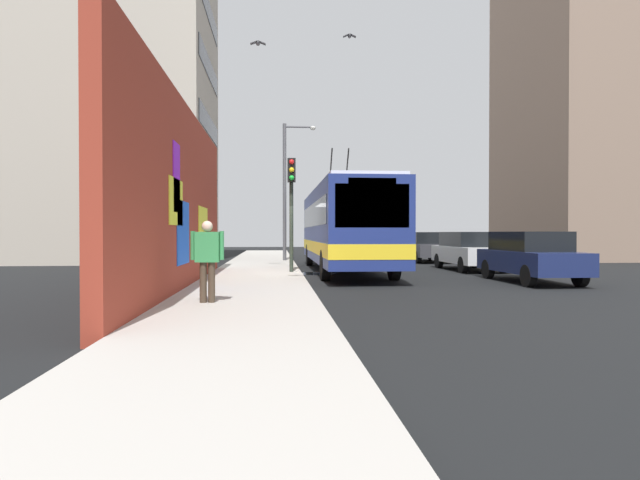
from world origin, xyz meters
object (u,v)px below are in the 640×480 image
parked_car_dark_gray (425,246)px  traffic_light (291,195)px  parked_car_white (469,250)px  street_lamp (288,182)px  parked_car_navy (530,256)px  city_bus (344,225)px  pedestrian_near_wall (207,255)px

parked_car_dark_gray → traffic_light: size_ratio=1.10×
parked_car_white → street_lamp: street_lamp is taller
parked_car_navy → parked_car_dark_gray: (11.62, -0.00, 0.00)m
parked_car_white → traffic_light: bearing=107.8°
traffic_light → parked_car_navy: bearing=-111.4°
parked_car_dark_gray → parked_car_white: bearing=-180.0°
parked_car_navy → city_bus: bearing=46.3°
parked_car_white → street_lamp: bearing=51.8°
city_bus → pedestrian_near_wall: city_bus is taller
parked_car_dark_gray → pedestrian_near_wall: size_ratio=2.73×
city_bus → pedestrian_near_wall: (-10.14, 4.07, -0.74)m
parked_car_navy → parked_car_white: same height
street_lamp → city_bus: bearing=-160.9°
parked_car_navy → pedestrian_near_wall: size_ratio=2.65×
parked_car_dark_gray → street_lamp: 8.00m
pedestrian_near_wall → street_lamp: (16.15, -2.00, 2.99)m
parked_car_navy → pedestrian_near_wall: pedestrian_near_wall is taller
parked_car_navy → parked_car_white: (5.25, -0.00, 0.00)m
parked_car_white → parked_car_dark_gray: 6.37m
city_bus → parked_car_dark_gray: (6.65, -5.20, -1.01)m
city_bus → parked_car_dark_gray: size_ratio=2.77×
parked_car_dark_gray → pedestrian_near_wall: pedestrian_near_wall is taller
parked_car_white → pedestrian_near_wall: 13.95m
traffic_light → street_lamp: street_lamp is taller
city_bus → parked_car_navy: bearing=-133.7°
city_bus → parked_car_navy: (-4.97, -5.20, -1.01)m
city_bus → parked_car_navy: size_ratio=2.85×
street_lamp → parked_car_navy: bearing=-146.5°
parked_car_navy → parked_car_dark_gray: same height
parked_car_dark_gray → city_bus: bearing=142.0°
city_bus → parked_car_navy: 7.26m
parked_car_white → pedestrian_near_wall: size_ratio=2.79×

